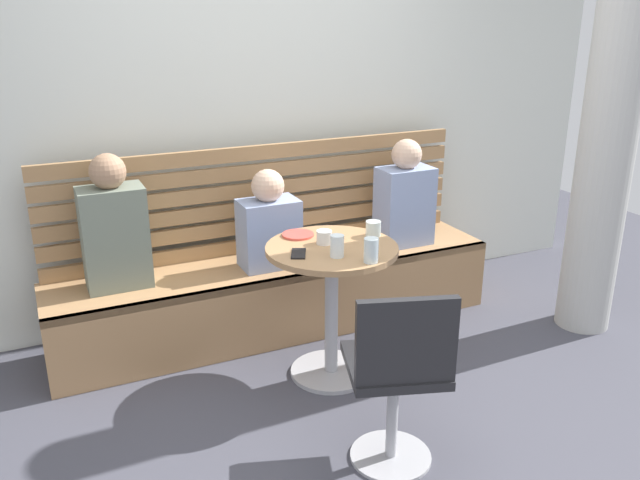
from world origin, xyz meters
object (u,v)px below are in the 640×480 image
Objects in this scene: person_child_left at (405,198)px; phone_on_table at (298,254)px; person_adult at (114,229)px; cup_water_clear at (337,246)px; booth_bench at (279,295)px; cup_glass_tall at (371,250)px; white_chair at (398,374)px; plate_small at (298,235)px; cup_glass_short at (373,229)px; cup_ceramic_white at (324,237)px; cafe_table at (332,286)px; person_child_middle at (269,225)px.

phone_on_table is (-1.00, -0.63, 0.00)m from person_child_left.
person_adult is 6.71× the size of cup_water_clear.
booth_bench is 1.08m from cup_glass_tall.
plate_small is (-0.00, 1.03, 0.28)m from white_chair.
person_child_left is at bearing -1.73° from booth_bench.
person_child_left is 0.76m from cup_glass_short.
cafe_table is at bearing -69.57° from cup_ceramic_white.
cup_glass_short is 0.67× the size of cup_glass_tall.
person_adult is (-0.88, 1.47, 0.31)m from white_chair.
white_chair reaches higher than phone_on_table.
phone_on_table is at bearing -97.32° from person_child_middle.
cafe_table is 1.09× the size of person_child_left.
booth_bench is at bearing 88.60° from white_chair.
cup_glass_short is at bearing -143.78° from phone_on_table.
cafe_table is at bearing -78.65° from person_child_middle.
person_child_middle reaches higher than phone_on_table.
person_child_middle is 0.64m from phone_on_table.
white_chair is at bearing -94.08° from cup_water_clear.
cup_glass_tall reaches higher than white_chair.
phone_on_table is (-0.11, 0.77, 0.28)m from white_chair.
cafe_table is 1.20m from person_adult.
phone_on_table is at bearing -147.80° from person_child_left.
person_adult is 1.09× the size of person_child_left.
booth_bench is 0.66m from plate_small.
cup_ceramic_white is 0.19m from plate_small.
plate_small is at bearing -157.28° from person_child_left.
person_adult is (-0.97, 0.66, 0.25)m from cafe_table.
person_child_left is at bearing 33.56° from cup_ceramic_white.
person_adult is (-0.92, 0.04, 0.55)m from booth_bench.
person_adult is 4.34× the size of plate_small.
person_child_middle is (0.85, -0.07, -0.08)m from person_adult.
phone_on_table is at bearing -169.30° from cup_glass_short.
cup_ceramic_white is at bearing -179.53° from cup_glass_short.
cup_water_clear is 0.37m from plate_small.
booth_bench is 0.48m from person_child_middle.
cafe_table is at bearing -144.27° from phone_on_table.
person_child_left reaches higher than person_child_middle.
cup_glass_tall is at bearing -41.88° from person_adult.
booth_bench is 3.66× the size of person_adult.
cup_glass_short reaches higher than cafe_table.
cup_water_clear is at bearing -83.99° from person_child_middle.
white_chair is at bearing -122.43° from person_child_left.
white_chair is 5.00× the size of plate_small.
person_adult reaches higher than booth_bench.
cafe_table is 0.40m from cup_glass_tall.
cup_glass_short is at bearing -26.10° from person_adult.
cup_water_clear is at bearing 130.64° from cup_glass_tall.
plate_small is (-0.17, 0.50, -0.05)m from cup_glass_tall.
phone_on_table reaches higher than booth_bench.
cup_glass_short is at bearing 11.06° from cafe_table.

